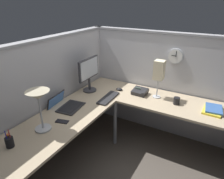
% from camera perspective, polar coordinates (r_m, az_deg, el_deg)
% --- Properties ---
extents(ground_plane, '(6.80, 6.80, 0.00)m').
position_cam_1_polar(ground_plane, '(3.03, 2.08, -17.19)').
color(ground_plane, '#4C443D').
extents(cubicle_wall_back, '(2.57, 0.12, 1.58)m').
position_cam_1_polar(cubicle_wall_back, '(2.80, -17.33, -2.62)').
color(cubicle_wall_back, '#B2B2B7').
rests_on(cubicle_wall_back, ground).
extents(cubicle_wall_right, '(0.12, 2.37, 1.58)m').
position_cam_1_polar(cubicle_wall_right, '(3.23, 13.65, 1.51)').
color(cubicle_wall_right, '#B2B2B7').
rests_on(cubicle_wall_right, ground).
extents(desk, '(2.35, 2.15, 0.73)m').
position_cam_1_polar(desk, '(2.53, 1.72, -8.68)').
color(desk, tan).
rests_on(desk, ground).
extents(monitor, '(0.46, 0.20, 0.50)m').
position_cam_1_polar(monitor, '(2.98, -6.46, 4.83)').
color(monitor, '#38383D').
rests_on(monitor, desk).
extents(laptop, '(0.39, 0.42, 0.22)m').
position_cam_1_polar(laptop, '(2.69, -13.18, -4.16)').
color(laptop, '#232326').
rests_on(laptop, desk).
extents(keyboard, '(0.44, 0.16, 0.02)m').
position_cam_1_polar(keyboard, '(2.82, -1.03, -2.36)').
color(keyboard, '#232326').
rests_on(keyboard, desk).
extents(computer_mouse, '(0.06, 0.10, 0.03)m').
position_cam_1_polar(computer_mouse, '(3.07, 2.07, 0.06)').
color(computer_mouse, black).
rests_on(computer_mouse, desk).
extents(desk_lamp_dome, '(0.24, 0.24, 0.44)m').
position_cam_1_polar(desk_lamp_dome, '(2.15, -19.88, -2.38)').
color(desk_lamp_dome, '#B7BABF').
rests_on(desk_lamp_dome, desk).
extents(pen_cup, '(0.08, 0.08, 0.18)m').
position_cam_1_polar(pen_cup, '(2.17, -26.72, -12.95)').
color(pen_cup, black).
rests_on(pen_cup, desk).
extents(cell_phone, '(0.10, 0.16, 0.01)m').
position_cam_1_polar(cell_phone, '(2.39, -13.78, -8.66)').
color(cell_phone, black).
rests_on(cell_phone, desk).
extents(office_phone, '(0.20, 0.21, 0.11)m').
position_cam_1_polar(office_phone, '(2.97, 7.89, -0.64)').
color(office_phone, '#232326').
rests_on(office_phone, desk).
extents(book_stack, '(0.30, 0.23, 0.04)m').
position_cam_1_polar(book_stack, '(2.80, 26.38, -5.08)').
color(book_stack, yellow).
rests_on(book_stack, desk).
extents(desk_lamp_paper, '(0.13, 0.13, 0.53)m').
position_cam_1_polar(desk_lamp_paper, '(2.79, 13.01, 5.00)').
color(desk_lamp_paper, '#B7BABF').
rests_on(desk_lamp_paper, desk).
extents(coffee_mug, '(0.08, 0.08, 0.10)m').
position_cam_1_polar(coffee_mug, '(2.79, 17.58, -3.04)').
color(coffee_mug, black).
rests_on(coffee_mug, desk).
extents(wall_clock, '(0.04, 0.22, 0.22)m').
position_cam_1_polar(wall_clock, '(3.00, 17.31, 8.85)').
color(wall_clock, '#B7BABF').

